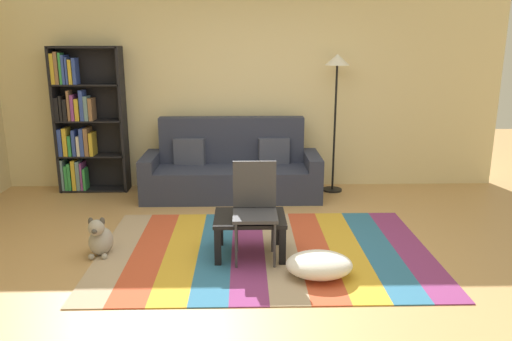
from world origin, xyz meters
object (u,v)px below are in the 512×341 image
(coffee_table, at_px, (250,223))
(folding_chair, at_px, (255,202))
(standing_lamp, at_px, (337,78))
(dog, at_px, (100,239))
(couch, at_px, (232,170))
(tv_remote, at_px, (246,217))
(pouf, at_px, (319,265))
(bookshelf, at_px, (82,123))

(coffee_table, relative_size, folding_chair, 0.73)
(standing_lamp, height_order, folding_chair, standing_lamp)
(coffee_table, relative_size, dog, 1.66)
(coffee_table, bearing_deg, folding_chair, -41.59)
(couch, distance_m, tv_remote, 1.97)
(coffee_table, bearing_deg, dog, 178.69)
(coffee_table, xyz_separation_m, tv_remote, (-0.04, -0.06, 0.08))
(couch, distance_m, pouf, 2.51)
(dog, distance_m, standing_lamp, 3.53)
(pouf, relative_size, tv_remote, 3.81)
(dog, relative_size, tv_remote, 2.65)
(folding_chair, bearing_deg, couch, 108.21)
(pouf, xyz_separation_m, dog, (-2.00, 0.51, 0.05))
(bookshelf, xyz_separation_m, folding_chair, (2.23, -2.22, -0.38))
(bookshelf, distance_m, coffee_table, 3.14)
(standing_lamp, bearing_deg, tv_remote, -119.06)
(couch, height_order, dog, couch)
(couch, relative_size, pouf, 3.96)
(standing_lamp, bearing_deg, dog, -141.43)
(coffee_table, bearing_deg, bookshelf, 135.08)
(dog, relative_size, folding_chair, 0.44)
(couch, xyz_separation_m, tv_remote, (0.17, -1.96, 0.06))
(bookshelf, relative_size, folding_chair, 2.12)
(folding_chair, bearing_deg, dog, -172.24)
(standing_lamp, bearing_deg, pouf, -102.39)
(tv_remote, relative_size, folding_chair, 0.17)
(dog, bearing_deg, coffee_table, -1.31)
(dog, height_order, folding_chair, folding_chair)
(folding_chair, bearing_deg, standing_lamp, 73.12)
(couch, bearing_deg, pouf, -71.40)
(tv_remote, bearing_deg, bookshelf, 126.08)
(couch, relative_size, bookshelf, 1.19)
(dog, xyz_separation_m, folding_chair, (1.46, -0.07, 0.37))
(couch, bearing_deg, folding_chair, -82.42)
(pouf, xyz_separation_m, folding_chair, (-0.54, 0.43, 0.42))
(standing_lamp, bearing_deg, couch, -172.76)
(bookshelf, height_order, standing_lamp, bookshelf)
(couch, distance_m, standing_lamp, 1.80)
(couch, xyz_separation_m, folding_chair, (0.26, -1.94, 0.20))
(bookshelf, height_order, tv_remote, bookshelf)
(bookshelf, bearing_deg, pouf, -43.76)
(pouf, bearing_deg, standing_lamp, 77.61)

